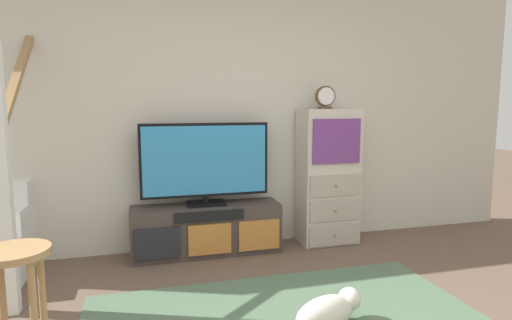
{
  "coord_description": "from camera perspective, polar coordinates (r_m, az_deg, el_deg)",
  "views": [
    {
      "loc": [
        -0.87,
        -1.64,
        1.41
      ],
      "look_at": [
        0.11,
        1.91,
        0.92
      ],
      "focal_mm": 29.49,
      "sensor_mm": 36.0,
      "label": 1
    }
  ],
  "objects": [
    {
      "name": "desk_clock",
      "position": [
        4.21,
        9.38,
        8.38
      ],
      "size": [
        0.2,
        0.08,
        0.22
      ],
      "color": "#4C3823",
      "rests_on": "side_cabinet"
    },
    {
      "name": "side_cabinet",
      "position": [
        4.31,
        9.75,
        -2.26
      ],
      "size": [
        0.58,
        0.38,
        1.36
      ],
      "color": "beige",
      "rests_on": "ground_plane"
    },
    {
      "name": "media_console",
      "position": [
        4.05,
        -6.7,
        -9.35
      ],
      "size": [
        1.39,
        0.38,
        0.47
      ],
      "color": "#423833",
      "rests_on": "ground_plane"
    },
    {
      "name": "dog",
      "position": [
        2.84,
        9.82,
        -19.62
      ],
      "size": [
        0.53,
        0.32,
        0.23
      ],
      "color": "beige",
      "rests_on": "ground_plane"
    },
    {
      "name": "bar_stool_near",
      "position": [
        2.47,
        -29.78,
        -14.41
      ],
      "size": [
        0.34,
        0.34,
        0.71
      ],
      "color": "#A37A4C",
      "rests_on": "ground_plane"
    },
    {
      "name": "back_wall",
      "position": [
        4.19,
        -3.41,
        6.78
      ],
      "size": [
        6.4,
        0.12,
        2.7
      ],
      "primitive_type": "cube",
      "color": "beige",
      "rests_on": "ground_plane"
    },
    {
      "name": "television",
      "position": [
        3.93,
        -6.9,
        -0.24
      ],
      "size": [
        1.19,
        0.22,
        0.77
      ],
      "color": "black",
      "rests_on": "media_console"
    }
  ]
}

